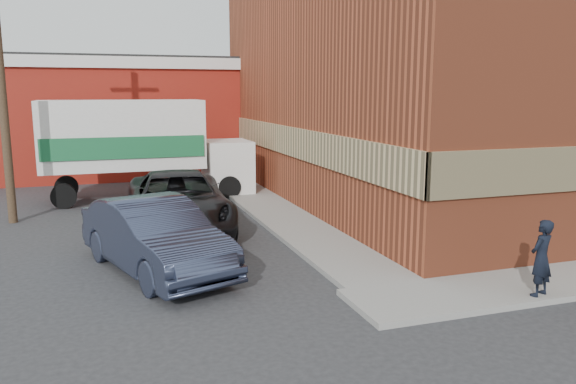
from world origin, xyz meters
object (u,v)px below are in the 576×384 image
object	(u,v)px
utility_pole	(0,66)
box_truck	(143,142)
man	(541,258)
sedan	(155,236)
warehouse	(73,116)
brick_building	(460,74)
suv_a	(178,202)

from	to	relation	value
utility_pole	box_truck	size ratio (longest dim) A/B	1.20
man	sedan	bearing A→B (deg)	-51.84
utility_pole	man	distance (m)	15.43
warehouse	sedan	distance (m)	17.59
brick_building	warehouse	size ratio (longest dim) A/B	1.12
brick_building	utility_pole	bearing A→B (deg)	179.98
utility_pole	box_truck	distance (m)	5.68
suv_a	sedan	bearing A→B (deg)	-101.16
brick_building	utility_pole	xyz separation A→B (m)	(-16.00, 0.00, 0.06)
utility_pole	sedan	bearing A→B (deg)	-59.41
utility_pole	man	size ratio (longest dim) A/B	6.00
brick_building	man	bearing A→B (deg)	-117.23
utility_pole	suv_a	xyz separation A→B (m)	(4.74, -2.65, -3.90)
brick_building	suv_a	distance (m)	12.18
brick_building	utility_pole	size ratio (longest dim) A/B	2.03
warehouse	man	bearing A→B (deg)	-67.18
sedan	warehouse	bearing A→B (deg)	78.64
warehouse	utility_pole	size ratio (longest dim) A/B	1.81
suv_a	box_truck	bearing A→B (deg)	99.43
box_truck	brick_building	bearing A→B (deg)	-13.32
utility_pole	sedan	size ratio (longest dim) A/B	1.81
brick_building	suv_a	xyz separation A→B (m)	(-11.26, -2.65, -3.83)
warehouse	box_truck	xyz separation A→B (m)	(2.72, -8.25, -0.68)
brick_building	man	xyz separation A→B (m)	(-5.43, -10.55, -3.81)
suv_a	box_truck	size ratio (longest dim) A/B	0.82
brick_building	box_truck	distance (m)	12.36
warehouse	sedan	bearing A→B (deg)	-82.63
sedan	box_truck	bearing A→B (deg)	68.24
brick_building	sedan	world-z (taller)	brick_building
man	sedan	world-z (taller)	sedan
man	box_truck	world-z (taller)	box_truck
warehouse	sedan	size ratio (longest dim) A/B	3.28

